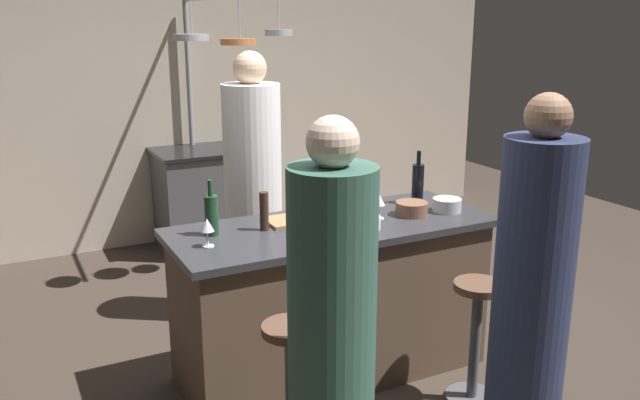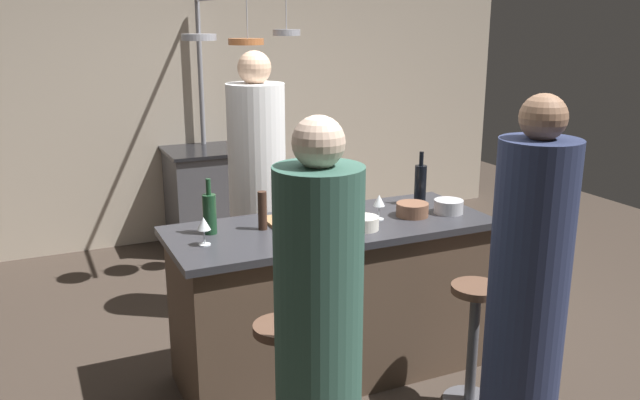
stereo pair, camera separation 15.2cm
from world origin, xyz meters
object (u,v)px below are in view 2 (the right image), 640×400
bar_stool_right (473,339)px  wine_glass_near_left_guest (379,202)px  wine_bottle_dark (420,184)px  wine_bottle_green (210,213)px  chef (258,198)px  wine_glass_by_chef (204,225)px  mixing_bowl_steel (449,206)px  guest_right (527,294)px  wine_bottle_red (331,192)px  pepper_mill (262,211)px  mixing_bowl_ceramic (364,223)px  cutting_board (294,219)px  guest_left (319,339)px  stove_range (213,197)px  bar_stool_left (283,385)px  mixing_bowl_wooden (412,210)px

bar_stool_right → wine_glass_near_left_guest: bearing=113.2°
wine_bottle_dark → wine_bottle_green: bearing=-179.0°
chef → wine_glass_by_chef: bearing=-122.5°
mixing_bowl_steel → guest_right: bearing=-102.5°
guest_right → wine_bottle_red: 1.31m
chef → wine_glass_near_left_guest: chef is taller
wine_glass_by_chef → mixing_bowl_steel: wine_glass_by_chef is taller
pepper_mill → wine_glass_by_chef: pepper_mill is taller
wine_bottle_green → wine_glass_near_left_guest: (0.93, -0.15, -0.01)m
pepper_mill → mixing_bowl_ceramic: size_ratio=1.30×
cutting_board → wine_glass_by_chef: bearing=-161.1°
bar_stool_right → wine_bottle_dark: size_ratio=2.09×
bar_stool_right → wine_bottle_red: (-0.42, 0.84, 0.64)m
bar_stool_right → wine_bottle_green: bearing=147.9°
wine_bottle_green → mixing_bowl_steel: size_ratio=1.75×
wine_bottle_dark → chef: bearing=134.6°
chef → wine_bottle_red: (0.21, -0.70, 0.18)m
guest_right → wine_bottle_red: guest_right is taller
pepper_mill → wine_glass_by_chef: (-0.35, -0.12, 0.00)m
cutting_board → chef: bearing=85.6°
cutting_board → mixing_bowl_ceramic: mixing_bowl_ceramic is taller
wine_glass_near_left_guest → wine_bottle_dark: bearing=24.7°
pepper_mill → wine_bottle_green: 0.28m
chef → wine_bottle_red: size_ratio=5.86×
guest_left → mixing_bowl_steel: 1.52m
stove_range → bar_stool_right: 3.12m
wine_glass_by_chef → mixing_bowl_steel: 1.44m
pepper_mill → cutting_board: bearing=19.2°
wine_bottle_red → wine_glass_near_left_guest: size_ratio=2.10×
bar_stool_left → cutting_board: cutting_board is taller
chef → wine_bottle_green: size_ratio=6.08×
mixing_bowl_wooden → wine_bottle_dark: bearing=48.0°
stove_range → cutting_board: bearing=-94.1°
chef → mixing_bowl_wooden: 1.15m
guest_left → mixing_bowl_ceramic: 1.04m
mixing_bowl_ceramic → bar_stool_left: bearing=-144.9°
stove_range → wine_bottle_green: (-0.65, -2.33, 0.57)m
chef → guest_left: (-0.41, -1.89, -0.06)m
chef → guest_left: 1.94m
mixing_bowl_steel → wine_glass_by_chef: bearing=178.5°
stove_range → mixing_bowl_wooden: size_ratio=4.81×
stove_range → chef: 1.58m
stove_range → wine_bottle_green: wine_bottle_green is taller
guest_right → mixing_bowl_wooden: guest_right is taller
chef → mixing_bowl_ceramic: (0.22, -1.08, 0.10)m
pepper_mill → bar_stool_left: bearing=-103.4°
bar_stool_right → mixing_bowl_wooden: (-0.04, 0.57, 0.56)m
wine_bottle_dark → guest_left: bearing=-136.8°
mixing_bowl_steel → guest_left: bearing=-144.4°
wine_glass_by_chef → cutting_board: bearing=18.9°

